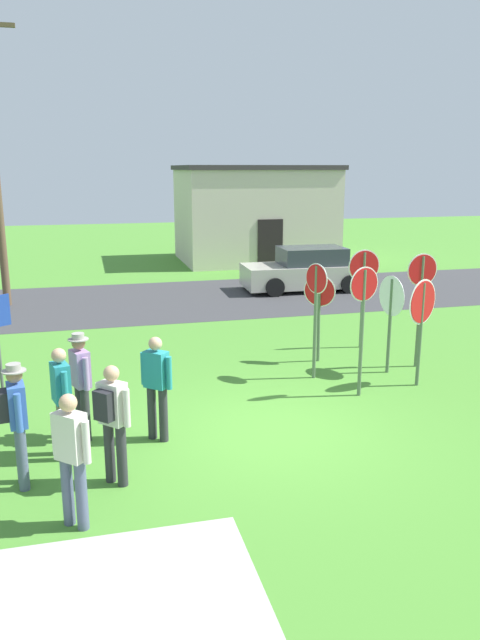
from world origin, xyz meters
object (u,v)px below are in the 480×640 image
stop_sign_leaning_right (422,313)px  person_in_blue (112,417)px  stop_sign_tallest (316,303)px  person_in_teal (72,454)px  person_with_sunhat (157,383)px  stop_sign_leaning_left (421,291)px  person_on_left (81,380)px  parked_car_on_street (306,271)px  stop_sign_far_back (319,303)px  stop_sign_rear_left (363,311)px  person_holding_notes (16,417)px  stop_sign_nearest (391,307)px  person_near_signs (62,397)px  stop_sign_rear_right (363,281)px

stop_sign_leaning_right → person_in_blue: bearing=-157.3°
stop_sign_tallest → person_in_teal: 6.44m
stop_sign_tallest → person_with_sunhat: (-3.45, -2.17, -0.62)m
stop_sign_leaning_left → person_on_left: (-7.02, -1.99, -0.69)m
parked_car_on_street → stop_sign_far_back: stop_sign_far_back is taller
person_on_left → stop_sign_rear_left: bearing=7.6°
person_on_left → person_holding_notes: bearing=-121.4°
stop_sign_tallest → person_with_sunhat: size_ratio=1.41×
person_in_blue → stop_sign_rear_left: bearing=26.1°
person_on_left → stop_sign_far_back: bearing=29.3°
parked_car_on_street → person_in_blue: size_ratio=2.58×
person_holding_notes → parked_car_on_street: bearing=54.8°
stop_sign_nearest → person_on_left: size_ratio=1.19×
person_on_left → stop_sign_tallest: bearing=21.8°
stop_sign_leaning_left → stop_sign_far_back: bearing=156.5°
stop_sign_rear_left → stop_sign_far_back: bearing=90.0°
parked_car_on_street → person_near_signs: 13.82m
stop_sign_nearest → stop_sign_leaning_right: (0.20, -0.87, 0.05)m
stop_sign_leaning_left → stop_sign_far_back: size_ratio=1.26×
person_near_signs → stop_sign_tallest: bearing=26.6°
stop_sign_leaning_right → person_holding_notes: bearing=-162.7°
parked_car_on_street → stop_sign_leaning_right: bearing=-97.3°
person_near_signs → stop_sign_far_back: bearing=32.8°
stop_sign_leaning_right → stop_sign_far_back: bearing=125.1°
stop_sign_leaning_right → parked_car_on_street: bearing=82.7°
person_in_blue → person_with_sunhat: 1.47m
person_holding_notes → stop_sign_tallest: bearing=30.5°
stop_sign_far_back → stop_sign_nearest: bearing=-42.4°
person_in_teal → person_on_left: size_ratio=0.97×
stop_sign_nearest → person_in_blue: size_ratio=1.22×
person_on_left → person_in_teal: bearing=-92.4°
person_with_sunhat → stop_sign_leaning_right: bearing=13.2°
person_near_signs → parked_car_on_street: bearing=54.9°
person_with_sunhat → person_near_signs: 1.44m
person_near_signs → person_in_teal: size_ratio=1.00×
person_near_signs → person_in_teal: 1.93m
stop_sign_leaning_right → person_with_sunhat: 5.45m
stop_sign_nearest → person_near_signs: (-6.50, -2.38, -0.46)m
person_holding_notes → person_on_left: bearing=58.6°
stop_sign_leaning_left → person_in_blue: bearing=-151.5°
person_in_blue → stop_sign_leaning_left: bearing=28.5°
stop_sign_rear_right → person_with_sunhat: stop_sign_rear_right is taller
person_in_blue → person_holding_notes: size_ratio=0.97×
stop_sign_leaning_left → person_with_sunhat: (-5.88, -2.33, -0.72)m
stop_sign_rear_right → stop_sign_leaning_left: bearing=-71.8°
parked_car_on_street → stop_sign_far_back: 8.30m
stop_sign_far_back → person_in_teal: 7.46m
parked_car_on_street → stop_sign_far_back: bearing=-108.4°
stop_sign_leaning_left → stop_sign_leaning_right: 1.25m
stop_sign_leaning_left → person_near_signs: bearing=-160.4°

